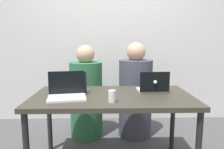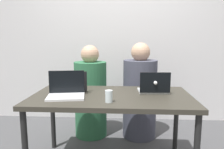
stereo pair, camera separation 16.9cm
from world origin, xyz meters
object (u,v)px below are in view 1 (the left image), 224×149
laptop_front_left (67,92)px  water_glass_center (112,97)px  person_on_right (135,95)px  laptop_back_left (70,87)px  laptop_back_right (153,87)px  person_on_left (86,97)px

laptop_front_left → water_glass_center: size_ratio=3.58×
person_on_right → laptop_front_left: (-0.71, -0.80, 0.24)m
laptop_back_left → water_glass_center: laptop_back_left is taller
laptop_front_left → person_on_right: bearing=38.6°
laptop_back_left → laptop_front_left: size_ratio=0.96×
person_on_right → laptop_back_right: (0.09, -0.60, 0.24)m
person_on_left → laptop_back_right: 0.96m
laptop_back_right → water_glass_center: size_ratio=2.96×
person_on_left → person_on_right: size_ratio=0.97×
laptop_back_left → laptop_front_left: laptop_front_left is taller
person_on_right → laptop_back_left: 0.96m
person_on_left → laptop_back_left: person_on_left is taller
water_glass_center → laptop_front_left: bearing=159.1°
laptop_back_right → water_glass_center: (-0.41, -0.35, -0.00)m
laptop_front_left → water_glass_center: bearing=-30.4°
person_on_right → laptop_back_left: person_on_right is taller
person_on_left → person_on_right: bearing=-177.8°
laptop_back_right → laptop_front_left: laptop_front_left is taller
laptop_back_left → water_glass_center: bearing=124.3°
laptop_back_right → laptop_front_left: bearing=10.5°
person_on_right → water_glass_center: bearing=70.8°
person_on_left → laptop_back_right: bearing=142.0°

